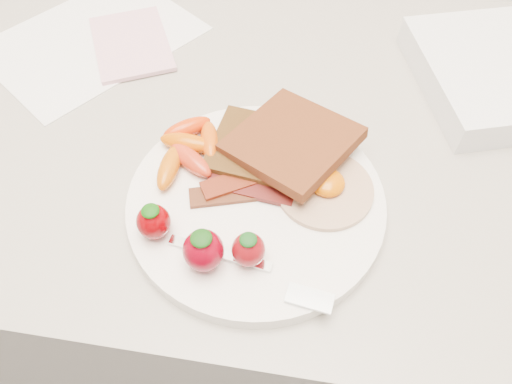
# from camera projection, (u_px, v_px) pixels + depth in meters

# --- Properties ---
(counter) EXTENTS (2.00, 0.60, 0.90)m
(counter) POSITION_uv_depth(u_px,v_px,m) (253.00, 280.00, 0.98)
(counter) COLOR gray
(counter) RESTS_ON ground
(plate) EXTENTS (0.27, 0.27, 0.02)m
(plate) POSITION_uv_depth(u_px,v_px,m) (256.00, 203.00, 0.53)
(plate) COLOR white
(plate) RESTS_ON counter
(toast_lower) EXTENTS (0.11, 0.11, 0.01)m
(toast_lower) POSITION_uv_depth(u_px,v_px,m) (256.00, 148.00, 0.55)
(toast_lower) COLOR black
(toast_lower) RESTS_ON plate
(toast_upper) EXTENTS (0.16, 0.16, 0.03)m
(toast_upper) POSITION_uv_depth(u_px,v_px,m) (292.00, 141.00, 0.54)
(toast_upper) COLOR #4E210D
(toast_upper) RESTS_ON toast_lower
(fried_egg) EXTENTS (0.11, 0.11, 0.02)m
(fried_egg) POSITION_uv_depth(u_px,v_px,m) (325.00, 187.00, 0.52)
(fried_egg) COLOR beige
(fried_egg) RESTS_ON plate
(bacon_strips) EXTENTS (0.11, 0.08, 0.01)m
(bacon_strips) POSITION_uv_depth(u_px,v_px,m) (243.00, 187.00, 0.52)
(bacon_strips) COLOR #351307
(bacon_strips) RESTS_ON plate
(baby_carrots) EXTENTS (0.08, 0.11, 0.02)m
(baby_carrots) POSITION_uv_depth(u_px,v_px,m) (189.00, 148.00, 0.55)
(baby_carrots) COLOR #C95400
(baby_carrots) RESTS_ON plate
(strawberries) EXTENTS (0.13, 0.06, 0.05)m
(strawberries) POSITION_uv_depth(u_px,v_px,m) (200.00, 241.00, 0.46)
(strawberries) COLOR #710004
(strawberries) RESTS_ON plate
(fork) EXTENTS (0.16, 0.06, 0.00)m
(fork) POSITION_uv_depth(u_px,v_px,m) (260.00, 273.00, 0.46)
(fork) COLOR white
(fork) RESTS_ON plate
(paper_sheet) EXTENTS (0.33, 0.34, 0.00)m
(paper_sheet) POSITION_uv_depth(u_px,v_px,m) (92.00, 39.00, 0.70)
(paper_sheet) COLOR white
(paper_sheet) RESTS_ON counter
(notepad) EXTENTS (0.15, 0.17, 0.01)m
(notepad) POSITION_uv_depth(u_px,v_px,m) (131.00, 43.00, 0.69)
(notepad) COLOR #E2A6B7
(notepad) RESTS_ON paper_sheet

